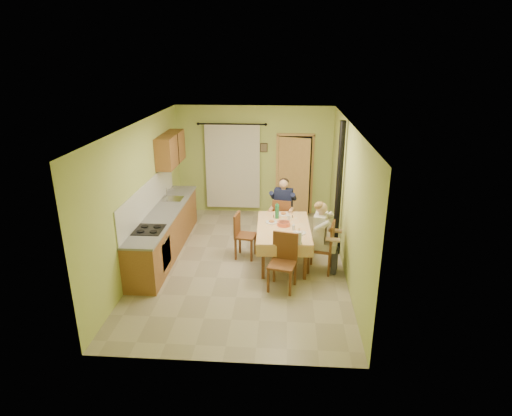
# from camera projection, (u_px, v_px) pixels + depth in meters

# --- Properties ---
(floor) EXTENTS (4.00, 6.00, 0.01)m
(floor) POSITION_uv_depth(u_px,v_px,m) (243.00, 262.00, 8.72)
(floor) COLOR tan
(floor) RESTS_ON ground
(room_shell) EXTENTS (4.04, 6.04, 2.82)m
(room_shell) POSITION_uv_depth(u_px,v_px,m) (242.00, 176.00, 8.10)
(room_shell) COLOR #BCCE6A
(room_shell) RESTS_ON ground
(kitchen_run) EXTENTS (0.64, 3.64, 1.56)m
(kitchen_run) POSITION_uv_depth(u_px,v_px,m) (165.00, 231.00, 9.04)
(kitchen_run) COLOR brown
(kitchen_run) RESTS_ON ground
(upper_cabinets) EXTENTS (0.35, 1.40, 0.70)m
(upper_cabinets) POSITION_uv_depth(u_px,v_px,m) (171.00, 149.00, 9.77)
(upper_cabinets) COLOR brown
(upper_cabinets) RESTS_ON room_shell
(curtain) EXTENTS (1.70, 0.07, 2.22)m
(curtain) POSITION_uv_depth(u_px,v_px,m) (233.00, 166.00, 11.04)
(curtain) COLOR black
(curtain) RESTS_ON ground
(doorway) EXTENTS (0.96, 0.28, 2.15)m
(doorway) POSITION_uv_depth(u_px,v_px,m) (294.00, 175.00, 11.03)
(doorway) COLOR black
(doorway) RESTS_ON ground
(dining_table) EXTENTS (1.11, 1.79, 0.76)m
(dining_table) POSITION_uv_depth(u_px,v_px,m) (283.00, 244.00, 8.66)
(dining_table) COLOR #EFBA7B
(dining_table) RESTS_ON ground
(tableware) EXTENTS (0.80, 1.63, 0.33)m
(tableware) POSITION_uv_depth(u_px,v_px,m) (285.00, 226.00, 8.42)
(tableware) COLOR white
(tableware) RESTS_ON dining_table
(chair_far) EXTENTS (0.48, 0.48, 0.97)m
(chair_far) POSITION_uv_depth(u_px,v_px,m) (282.00, 227.00, 9.75)
(chair_far) COLOR brown
(chair_far) RESTS_ON ground
(chair_near) EXTENTS (0.55, 0.55, 1.02)m
(chair_near) POSITION_uv_depth(u_px,v_px,m) (282.00, 274.00, 7.67)
(chair_near) COLOR brown
(chair_near) RESTS_ON ground
(chair_right) EXTENTS (0.54, 0.54, 1.02)m
(chair_right) POSITION_uv_depth(u_px,v_px,m) (321.00, 257.00, 8.29)
(chair_right) COLOR brown
(chair_right) RESTS_ON ground
(chair_left) EXTENTS (0.45, 0.45, 0.95)m
(chair_left) POSITION_uv_depth(u_px,v_px,m) (245.00, 244.00, 8.86)
(chair_left) COLOR brown
(chair_left) RESTS_ON ground
(man_far) EXTENTS (0.62, 0.52, 1.39)m
(man_far) POSITION_uv_depth(u_px,v_px,m) (283.00, 202.00, 9.56)
(man_far) COLOR #141938
(man_far) RESTS_ON chair_far
(man_right) EXTENTS (0.54, 0.63, 1.39)m
(man_right) POSITION_uv_depth(u_px,v_px,m) (322.00, 229.00, 8.10)
(man_right) COLOR beige
(man_right) RESTS_ON chair_right
(stove_flue) EXTENTS (0.24, 0.24, 2.80)m
(stove_flue) POSITION_uv_depth(u_px,v_px,m) (337.00, 207.00, 8.81)
(stove_flue) COLOR black
(stove_flue) RESTS_ON ground
(picture_back) EXTENTS (0.19, 0.03, 0.23)m
(picture_back) POSITION_uv_depth(u_px,v_px,m) (264.00, 148.00, 10.89)
(picture_back) COLOR black
(picture_back) RESTS_ON room_shell
(picture_right) EXTENTS (0.03, 0.31, 0.21)m
(picture_right) POSITION_uv_depth(u_px,v_px,m) (340.00, 161.00, 9.08)
(picture_right) COLOR brown
(picture_right) RESTS_ON room_shell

